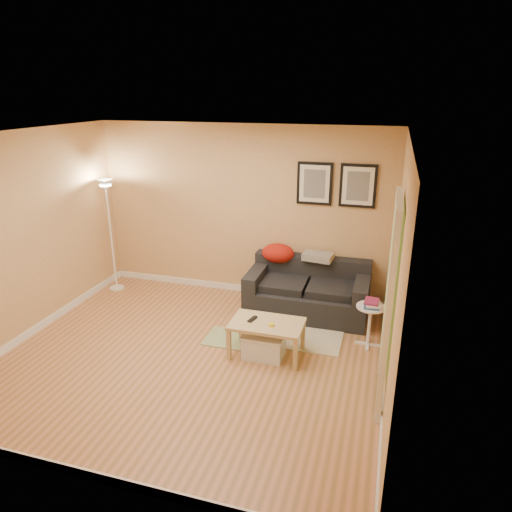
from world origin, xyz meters
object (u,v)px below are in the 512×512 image
at_px(storage_bin, 264,345).
at_px(side_table, 369,326).
at_px(floor_lamp, 111,239).
at_px(sofa, 308,289).
at_px(book_stack, 372,303).
at_px(coffee_table, 267,339).

relative_size(storage_bin, side_table, 0.91).
relative_size(side_table, floor_lamp, 0.30).
height_order(sofa, book_stack, sofa).
distance_m(storage_bin, floor_lamp, 3.18).
xyz_separation_m(book_stack, floor_lamp, (-4.03, 0.65, 0.26)).
relative_size(sofa, storage_bin, 3.45).
height_order(storage_bin, side_table, side_table).
bearing_deg(book_stack, floor_lamp, 155.49).
height_order(sofa, storage_bin, sofa).
xyz_separation_m(side_table, floor_lamp, (-4.02, 0.65, 0.57)).
relative_size(sofa, floor_lamp, 0.95).
distance_m(storage_bin, side_table, 1.35).
xyz_separation_m(sofa, side_table, (0.90, -0.68, -0.10)).
xyz_separation_m(sofa, storage_bin, (-0.29, -1.29, -0.22)).
distance_m(coffee_table, storage_bin, 0.08).
xyz_separation_m(sofa, book_stack, (0.91, -0.67, 0.21)).
bearing_deg(side_table, sofa, 143.21).
xyz_separation_m(storage_bin, side_table, (1.19, 0.62, 0.12)).
bearing_deg(sofa, storage_bin, -102.50).
xyz_separation_m(sofa, coffee_table, (-0.27, -1.25, -0.16)).
relative_size(sofa, side_table, 3.13).
bearing_deg(floor_lamp, side_table, -9.20).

